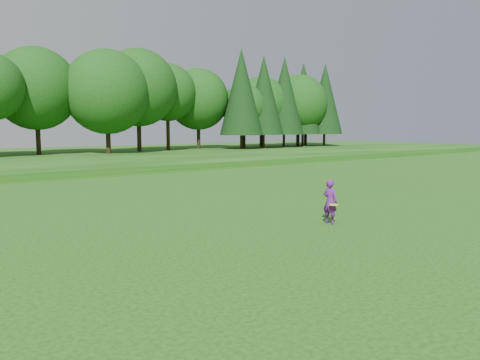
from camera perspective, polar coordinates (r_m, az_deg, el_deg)
ground at (r=16.98m, az=5.20°, el=-5.38°), size 140.00×140.00×0.00m
berm at (r=47.58m, az=-24.12°, el=2.12°), size 130.00×30.00×0.60m
walking_path at (r=34.23m, az=-18.39°, el=0.37°), size 130.00×1.60×0.04m
treeline at (r=51.57m, az=-25.63°, el=11.03°), size 104.00×7.00×15.00m
woman at (r=17.18m, az=10.93°, el=-2.61°), size 0.52×0.76×1.61m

